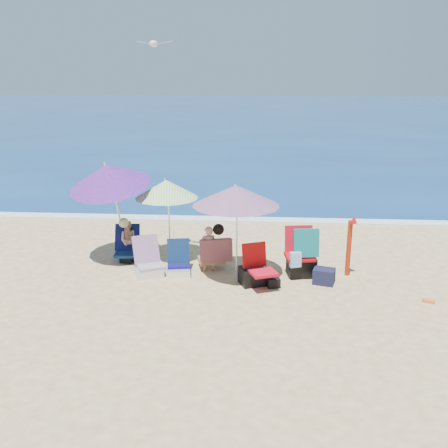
# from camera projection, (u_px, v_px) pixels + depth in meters

# --- Properties ---
(ground) EXTENTS (120.00, 120.00, 0.00)m
(ground) POSITION_uv_depth(u_px,v_px,m) (236.00, 292.00, 10.12)
(ground) COLOR #D8BC84
(ground) RESTS_ON ground
(sea) EXTENTS (120.00, 80.00, 0.12)m
(sea) POSITION_uv_depth(u_px,v_px,m) (257.00, 114.00, 53.14)
(sea) COLOR navy
(sea) RESTS_ON ground
(foam) EXTENTS (120.00, 0.50, 0.04)m
(foam) POSITION_uv_depth(u_px,v_px,m) (244.00, 220.00, 14.99)
(foam) COLOR white
(foam) RESTS_ON ground
(umbrella_turquoise) EXTENTS (2.04, 2.04, 2.04)m
(umbrella_turquoise) POSITION_uv_depth(u_px,v_px,m) (236.00, 195.00, 10.28)
(umbrella_turquoise) COLOR silver
(umbrella_turquoise) RESTS_ON ground
(umbrella_striped) EXTENTS (1.64, 1.64, 1.90)m
(umbrella_striped) POSITION_uv_depth(u_px,v_px,m) (166.00, 189.00, 11.44)
(umbrella_striped) COLOR white
(umbrella_striped) RESTS_ON ground
(umbrella_blue) EXTENTS (2.30, 2.34, 2.45)m
(umbrella_blue) POSITION_uv_depth(u_px,v_px,m) (108.00, 175.00, 11.21)
(umbrella_blue) COLOR silver
(umbrella_blue) RESTS_ON ground
(furled_umbrella) EXTENTS (0.19, 0.23, 1.34)m
(furled_umbrella) POSITION_uv_depth(u_px,v_px,m) (350.00, 243.00, 10.73)
(furled_umbrella) COLOR #A2270B
(furled_umbrella) RESTS_ON ground
(chair_navy) EXTENTS (0.59, 0.76, 0.69)m
(chair_navy) POSITION_uv_depth(u_px,v_px,m) (178.00, 265.00, 11.01)
(chair_navy) COLOR #0F0E4E
(chair_navy) RESTS_ON ground
(chair_rainbow) EXTENTS (0.81, 0.87, 0.79)m
(chair_rainbow) POSITION_uv_depth(u_px,v_px,m) (148.00, 265.00, 10.95)
(chair_rainbow) COLOR #E37B50
(chair_rainbow) RESTS_ON ground
(camp_chair_left) EXTENTS (0.84, 0.88, 0.88)m
(camp_chair_left) POSITION_uv_depth(u_px,v_px,m) (254.00, 273.00, 10.39)
(camp_chair_left) COLOR red
(camp_chair_left) RESTS_ON ground
(camp_chair_right) EXTENTS (0.71, 0.76, 1.09)m
(camp_chair_right) POSITION_uv_depth(u_px,v_px,m) (301.00, 258.00, 10.82)
(camp_chair_right) COLOR #A70B10
(camp_chair_right) RESTS_ON ground
(person_center) EXTENTS (0.82, 0.65, 1.02)m
(person_center) POSITION_uv_depth(u_px,v_px,m) (212.00, 249.00, 11.09)
(person_center) COLOR tan
(person_center) RESTS_ON ground
(person_left) EXTENTS (0.66, 0.72, 1.04)m
(person_left) POSITION_uv_depth(u_px,v_px,m) (129.00, 240.00, 11.72)
(person_left) COLOR tan
(person_left) RESTS_ON ground
(bag_black_a) EXTENTS (0.31, 0.25, 0.21)m
(bag_black_a) POSITION_uv_depth(u_px,v_px,m) (127.00, 258.00, 11.67)
(bag_black_a) COLOR black
(bag_black_a) RESTS_ON ground
(bag_tan) EXTENTS (0.28, 0.24, 0.21)m
(bag_tan) POSITION_uv_depth(u_px,v_px,m) (265.00, 275.00, 10.69)
(bag_tan) COLOR tan
(bag_tan) RESTS_ON ground
(bag_navy_b) EXTENTS (0.50, 0.42, 0.32)m
(bag_navy_b) POSITION_uv_depth(u_px,v_px,m) (324.00, 276.00, 10.48)
(bag_navy_b) COLOR #161831
(bag_navy_b) RESTS_ON ground
(bag_black_b) EXTENTS (0.28, 0.22, 0.19)m
(bag_black_b) POSITION_uv_depth(u_px,v_px,m) (274.00, 283.00, 10.31)
(bag_black_b) COLOR black
(bag_black_b) RESTS_ON ground
(orange_item) EXTENTS (0.26, 0.19, 0.03)m
(orange_item) POSITION_uv_depth(u_px,v_px,m) (429.00, 301.00, 9.67)
(orange_item) COLOR #F25219
(orange_item) RESTS_ON ground
(seagull) EXTENTS (0.79, 0.37, 0.13)m
(seagull) POSITION_uv_depth(u_px,v_px,m) (154.00, 44.00, 10.45)
(seagull) COLOR silver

